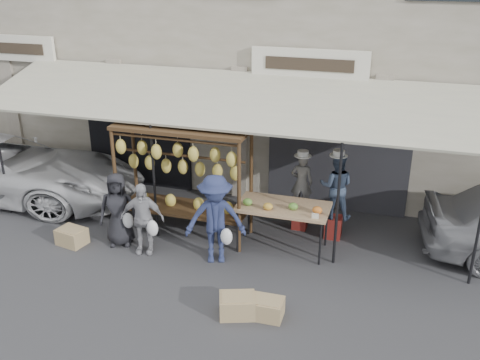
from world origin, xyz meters
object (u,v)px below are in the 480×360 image
object	(u,v)px
banana_rack	(182,161)
crate_near_b	(267,308)
customer_right	(215,219)
customer_left	(118,209)
produce_table	(283,208)
customer_mid	(142,218)
vendor_right	(336,186)
vendor_left	(302,183)
crate_far	(72,236)
crate_near_a	(237,306)

from	to	relation	value
banana_rack	crate_near_b	distance (m)	3.40
customer_right	crate_near_b	xyz separation A→B (m)	(1.30, -1.34, -0.69)
customer_left	crate_near_b	world-z (taller)	customer_left
produce_table	customer_mid	bearing A→B (deg)	-161.04
vendor_right	customer_mid	bearing A→B (deg)	22.23
banana_rack	vendor_right	bearing A→B (deg)	14.34
vendor_left	customer_right	world-z (taller)	customer_right
vendor_left	crate_far	xyz separation A→B (m)	(-4.08, -1.95, -0.85)
vendor_left	customer_mid	xyz separation A→B (m)	(-2.61, -1.80, -0.31)
customer_mid	crate_near_b	bearing A→B (deg)	-37.03
produce_table	vendor_left	bearing A→B (deg)	80.74
produce_table	customer_mid	distance (m)	2.60
crate_near_b	banana_rack	bearing A→B (deg)	136.50
banana_rack	customer_right	distance (m)	1.43
vendor_left	vendor_right	distance (m)	0.74
customer_mid	crate_far	xyz separation A→B (m)	(-1.47, -0.15, -0.54)
vendor_right	customer_right	bearing A→B (deg)	34.70
customer_right	crate_near_a	xyz separation A→B (m)	(0.85, -1.43, -0.67)
vendor_left	crate_far	world-z (taller)	vendor_left
vendor_left	customer_right	size ratio (longest dim) A/B	0.71
vendor_right	crate_near_a	world-z (taller)	vendor_right
crate_near_a	crate_near_b	world-z (taller)	crate_near_a
crate_near_a	customer_left	bearing A→B (deg)	152.30
produce_table	vendor_right	size ratio (longest dim) A/B	1.30
customer_right	banana_rack	bearing A→B (deg)	121.74
customer_left	crate_near_b	bearing A→B (deg)	-42.44
customer_mid	produce_table	bearing A→B (deg)	6.82
vendor_left	vendor_right	bearing A→B (deg)	159.84
customer_mid	customer_right	size ratio (longest dim) A/B	0.83
banana_rack	vendor_right	world-z (taller)	banana_rack
vendor_right	customer_mid	size ratio (longest dim) A/B	0.94
crate_near_b	crate_far	world-z (taller)	crate_far
vendor_left	crate_far	bearing A→B (deg)	20.70
customer_left	customer_right	world-z (taller)	customer_right
crate_near_a	produce_table	bearing A→B (deg)	84.74
customer_mid	vendor_right	bearing A→B (deg)	13.77
produce_table	customer_mid	world-z (taller)	customer_mid
banana_rack	crate_near_a	xyz separation A→B (m)	(1.80, -2.22, -1.40)
banana_rack	vendor_left	distance (m)	2.41
vendor_left	crate_near_a	size ratio (longest dim) A/B	2.19
customer_left	crate_far	world-z (taller)	customer_left
banana_rack	produce_table	size ratio (longest dim) A/B	1.53
vendor_right	crate_near_b	world-z (taller)	vendor_right
vendor_right	crate_near_b	xyz separation A→B (m)	(-0.62, -2.86, -0.95)
vendor_right	customer_left	xyz separation A→B (m)	(-3.89, -1.46, -0.37)
customer_left	customer_mid	bearing A→B (deg)	-33.68
vendor_left	banana_rack	bearing A→B (deg)	18.32
banana_rack	customer_left	distance (m)	1.51
customer_mid	crate_far	world-z (taller)	customer_mid
banana_rack	crate_near_b	world-z (taller)	banana_rack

